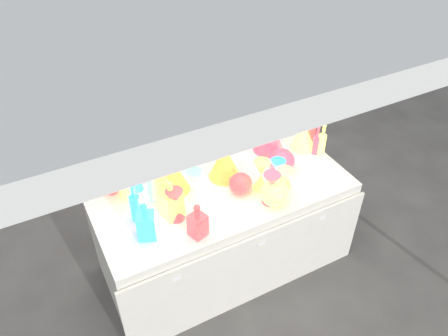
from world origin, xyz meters
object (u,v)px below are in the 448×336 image
bottle_0 (122,175)px  hourglass_0 (175,205)px  globe_0 (279,187)px  display_table (225,228)px  lampshade_0 (173,174)px  decanter_0 (171,199)px  cardboard_box_closed (53,127)px

bottle_0 → hourglass_0: bearing=-61.2°
bottle_0 → globe_0: size_ratio=1.93×
display_table → lampshade_0: bearing=148.0°
decanter_0 → hourglass_0: (0.01, -0.03, -0.03)m
display_table → hourglass_0: hourglass_0 is taller
cardboard_box_closed → decanter_0: bearing=-76.1°
bottle_0 → lampshade_0: size_ratio=1.14×
cardboard_box_closed → lampshade_0: bearing=-72.1°
decanter_0 → hourglass_0: size_ratio=1.25×
decanter_0 → lampshade_0: decanter_0 is taller
decanter_0 → lampshade_0: (0.11, 0.24, -0.01)m
globe_0 → decanter_0: bearing=168.6°
hourglass_0 → globe_0: bearing=-9.2°
display_table → hourglass_0: bearing=-168.4°
display_table → cardboard_box_closed: size_ratio=3.17×
cardboard_box_closed → decanter_0: (0.44, -2.34, 0.68)m
cardboard_box_closed → bottle_0: 2.11m
lampshade_0 → cardboard_box_closed: bearing=114.7°
cardboard_box_closed → hourglass_0: size_ratio=2.53×
decanter_0 → globe_0: (0.73, -0.15, -0.08)m
display_table → lampshade_0: lampshade_0 is taller
display_table → bottle_0: 0.87m
hourglass_0 → globe_0: 0.73m
cardboard_box_closed → globe_0: bearing=-61.6°
cardboard_box_closed → globe_0: globe_0 is taller
globe_0 → bottle_0: bearing=151.3°
bottle_0 → lampshade_0: (0.31, -0.12, -0.02)m
display_table → globe_0: globe_0 is taller
bottle_0 → hourglass_0: (0.22, -0.39, -0.04)m
display_table → cardboard_box_closed: display_table is taller
lampshade_0 → display_table: bearing=-22.0°
hourglass_0 → lampshade_0: 0.29m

